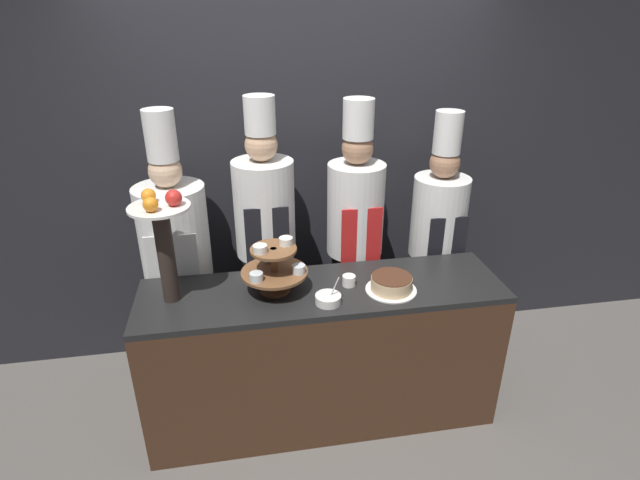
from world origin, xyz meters
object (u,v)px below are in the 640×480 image
at_px(chef_center_right, 355,230).
at_px(chef_left, 177,253).
at_px(chef_right, 437,235).
at_px(chef_center_left, 266,234).
at_px(fruit_pedestal, 164,236).
at_px(cake_round, 391,284).
at_px(serving_bowl_near, 327,299).
at_px(cup_white, 349,280).
at_px(tiered_stand, 274,266).

bearing_deg(chef_center_right, chef_left, -180.00).
distance_m(chef_left, chef_center_right, 1.12).
height_order(chef_left, chef_right, chef_left).
xyz_separation_m(chef_left, chef_right, (1.68, 0.00, -0.01)).
distance_m(chef_left, chef_center_left, 0.56).
xyz_separation_m(fruit_pedestal, chef_center_right, (1.10, 0.46, -0.26)).
bearing_deg(cake_round, chef_center_right, 97.07).
xyz_separation_m(serving_bowl_near, chef_center_left, (-0.27, 0.63, 0.11)).
bearing_deg(fruit_pedestal, cup_white, -1.08).
bearing_deg(fruit_pedestal, chef_right, 15.30).
xyz_separation_m(tiered_stand, serving_bowl_near, (0.26, -0.17, -0.13)).
xyz_separation_m(cup_white, chef_center_left, (-0.42, 0.47, 0.11)).
relative_size(chef_center_left, chef_right, 1.07).
height_order(tiered_stand, chef_center_left, chef_center_left).
distance_m(fruit_pedestal, chef_center_left, 0.74).
bearing_deg(cup_white, chef_center_right, 72.98).
bearing_deg(cake_round, chef_right, 49.22).
height_order(cake_round, cup_white, cake_round).
bearing_deg(chef_left, chef_center_right, 0.00).
bearing_deg(serving_bowl_near, tiered_stand, 146.92).
distance_m(tiered_stand, chef_center_left, 0.47).
height_order(cake_round, chef_center_right, chef_center_right).
distance_m(tiered_stand, chef_center_right, 0.73).
bearing_deg(chef_right, chef_left, -180.00).
xyz_separation_m(tiered_stand, fruit_pedestal, (-0.55, 0.01, 0.22)).
relative_size(cup_white, serving_bowl_near, 0.49).
relative_size(cup_white, chef_center_right, 0.04).
bearing_deg(chef_right, chef_center_left, -180.00).
height_order(fruit_pedestal, cake_round, fruit_pedestal).
height_order(serving_bowl_near, chef_center_right, chef_center_right).
bearing_deg(chef_left, tiered_stand, -39.73).
bearing_deg(serving_bowl_near, cake_round, 10.00).
relative_size(cake_round, cup_white, 3.82).
bearing_deg(tiered_stand, chef_left, 140.27).
distance_m(cake_round, chef_left, 1.32).
distance_m(cup_white, chef_center_left, 0.64).
relative_size(cake_round, chef_center_right, 0.15).
xyz_separation_m(fruit_pedestal, chef_left, (-0.01, 0.46, -0.33)).
relative_size(cup_white, chef_right, 0.04).
relative_size(cup_white, chef_center_left, 0.04).
xyz_separation_m(fruit_pedestal, cake_round, (1.17, -0.11, -0.33)).
height_order(chef_center_right, chef_right, chef_center_right).
xyz_separation_m(cup_white, chef_center_right, (0.15, 0.47, 0.09)).
bearing_deg(chef_center_left, cake_round, -41.68).
xyz_separation_m(tiered_stand, chef_left, (-0.56, 0.47, -0.11)).
height_order(cake_round, chef_center_left, chef_center_left).
bearing_deg(chef_center_right, serving_bowl_near, -115.13).
bearing_deg(tiered_stand, chef_right, 22.57).
distance_m(fruit_pedestal, serving_bowl_near, 0.90).
height_order(fruit_pedestal, serving_bowl_near, fruit_pedestal).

